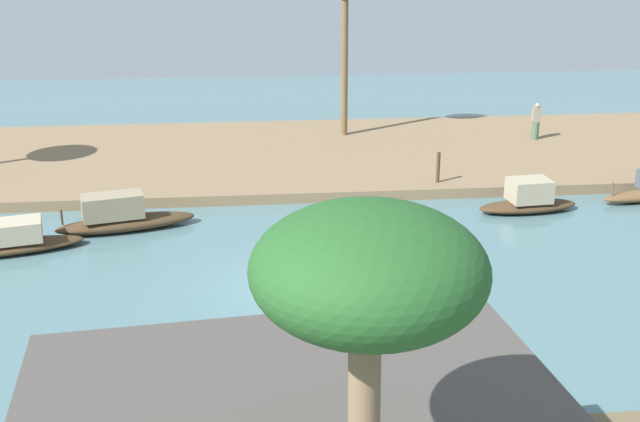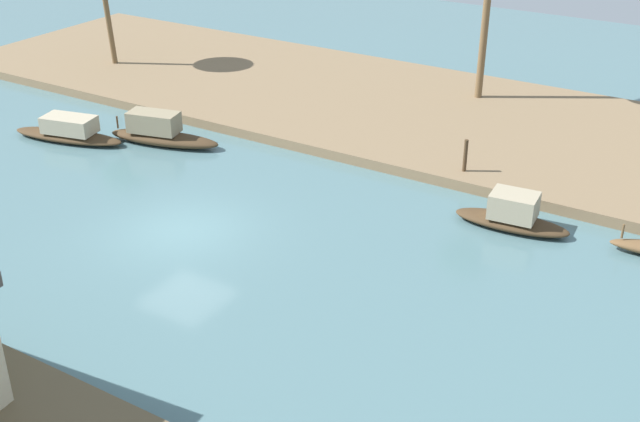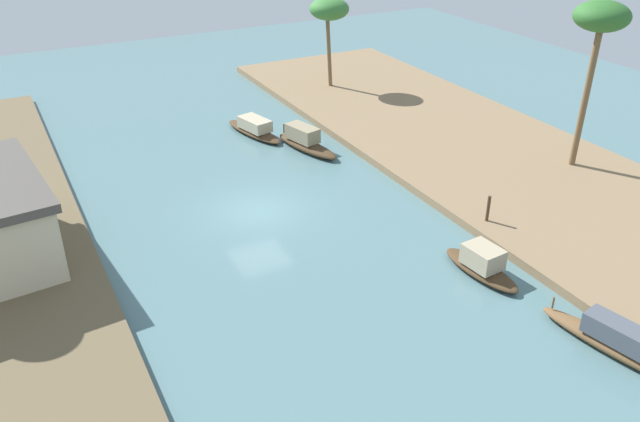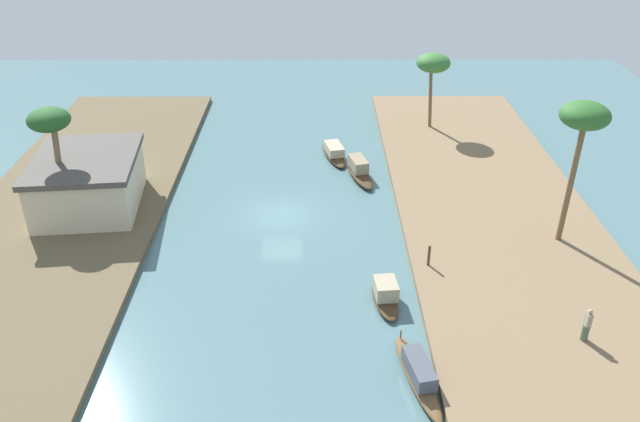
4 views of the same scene
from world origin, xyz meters
name	(u,v)px [view 3 (image 3 of 4)]	position (x,y,z in m)	size (l,w,h in m)	color
river_water	(258,211)	(0.00, 0.00, 0.00)	(68.03, 68.03, 0.00)	slate
riverbank_left	(484,153)	(0.00, -13.05, 0.19)	(41.93, 11.69, 0.39)	#846B4C
sampan_upstream_small	(305,141)	(5.33, -5.09, 0.48)	(4.70, 2.20, 1.27)	#47331E
sampan_near_left_bank	(482,264)	(-8.71, -5.57, 0.45)	(3.70, 1.48, 1.19)	#47331E
sampan_open_hull	(254,128)	(8.61, -3.44, 0.39)	(4.87, 2.21, 1.01)	#47331E
sampan_midstream	(617,342)	(-14.25, -6.41, 0.44)	(5.36, 1.91, 1.14)	brown
mooring_post	(488,208)	(-6.04, -8.07, 0.97)	(0.14, 0.14, 1.17)	#4C3823
palm_tree_left_near	(601,22)	(-3.46, -15.85, 7.47)	(2.56, 2.56, 8.05)	brown
palm_tree_left_far	(329,10)	(13.68, -11.06, 5.41)	(2.57, 2.57, 5.82)	brown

